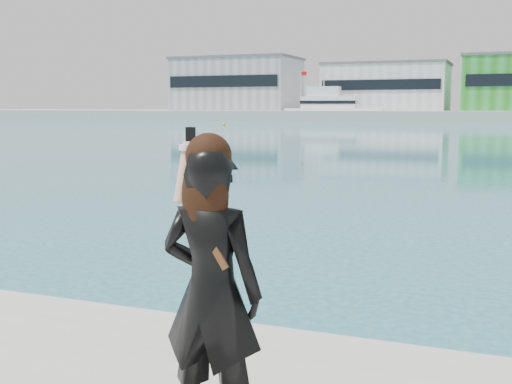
# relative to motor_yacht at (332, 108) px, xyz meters

# --- Properties ---
(far_quay) EXTENTS (320.00, 40.00, 2.00)m
(far_quay) POSITION_rel_motor_yacht_xyz_m (30.07, 14.58, -1.42)
(far_quay) COLOR #9E9E99
(far_quay) RESTS_ON ground
(warehouse_grey_left) EXTENTS (26.52, 16.36, 11.50)m
(warehouse_grey_left) POSITION_rel_motor_yacht_xyz_m (-24.93, 12.56, 5.34)
(warehouse_grey_left) COLOR gray
(warehouse_grey_left) RESTS_ON far_quay
(warehouse_white) EXTENTS (24.48, 15.35, 9.50)m
(warehouse_white) POSITION_rel_motor_yacht_xyz_m (8.07, 12.56, 4.34)
(warehouse_white) COLOR silver
(warehouse_white) RESTS_ON far_quay
(flagpole_left) EXTENTS (1.28, 0.16, 8.00)m
(flagpole_left) POSITION_rel_motor_yacht_xyz_m (-7.84, 5.58, 4.12)
(flagpole_left) COLOR silver
(flagpole_left) RESTS_ON far_quay
(motor_yacht) EXTENTS (18.89, 7.17, 8.60)m
(motor_yacht) POSITION_rel_motor_yacht_xyz_m (0.00, 0.00, 0.00)
(motor_yacht) COLOR white
(motor_yacht) RESTS_ON ground
(buoy_far) EXTENTS (0.50, 0.50, 0.50)m
(buoy_far) POSITION_rel_motor_yacht_xyz_m (-7.65, -32.53, -2.42)
(buoy_far) COLOR #D8C10B
(buoy_far) RESTS_ON ground
(woman) EXTENTS (0.63, 0.42, 1.81)m
(woman) POSITION_rel_motor_yacht_xyz_m (30.47, -116.31, -0.70)
(woman) COLOR black
(woman) RESTS_ON near_quay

